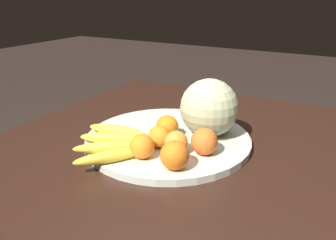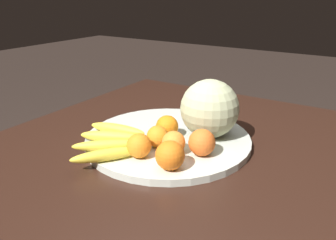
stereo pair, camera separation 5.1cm
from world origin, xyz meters
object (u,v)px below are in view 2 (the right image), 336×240
banana_bunch (112,141)px  orange_back_left (158,137)px  melon (210,109)px  orange_back_right (170,155)px  fruit_bowl (168,139)px  orange_mid_center (139,146)px  kitchen_table (161,180)px  orange_front_right (174,143)px  produce_tag (173,158)px  orange_top_small (202,142)px  orange_front_left (167,126)px

banana_bunch → orange_back_left: bearing=-179.9°
melon → orange_back_left: bearing=-30.6°
banana_bunch → orange_back_right: size_ratio=3.53×
fruit_bowl → melon: 0.15m
orange_mid_center → orange_back_right: bearing=85.2°
kitchen_table → orange_front_right: (0.02, 0.06, 0.15)m
banana_bunch → orange_front_right: bearing=166.9°
banana_bunch → orange_mid_center: (0.01, 0.10, 0.01)m
kitchen_table → produce_tag: 0.15m
produce_tag → orange_back_right: bearing=11.7°
orange_front_right → orange_back_right: 0.08m
orange_top_small → melon: bearing=-162.3°
banana_bunch → orange_front_left: 0.16m
kitchen_table → orange_top_small: bearing=93.4°
fruit_bowl → orange_mid_center: (0.15, 0.01, 0.04)m
orange_back_right → melon: bearing=-178.2°
orange_mid_center → kitchen_table: bearing=176.6°
melon → banana_bunch: size_ratio=0.67×
kitchen_table → produce_tag: (0.05, 0.07, 0.12)m
fruit_bowl → banana_bunch: banana_bunch is taller
melon → orange_top_small: melon is taller
orange_mid_center → orange_back_left: orange_mid_center is taller
orange_back_right → produce_tag: orange_back_right is taller
fruit_bowl → produce_tag: produce_tag is taller
orange_front_left → orange_back_left: 0.07m
orange_top_small → orange_back_right: bearing=-16.7°
kitchen_table → orange_back_left: orange_back_left is taller
kitchen_table → orange_top_small: size_ratio=17.82×
banana_bunch → orange_front_left: size_ratio=3.84×
orange_mid_center → orange_top_small: orange_top_small is taller
orange_back_right → produce_tag: 0.06m
orange_back_left → orange_back_right: orange_back_right is taller
orange_front_right → kitchen_table: bearing=-113.3°
kitchen_table → orange_front_left: bearing=-167.5°
orange_front_left → orange_mid_center: bearing=2.7°
banana_bunch → orange_top_small: size_ratio=3.56×
melon → produce_tag: 0.20m
orange_mid_center → orange_back_right: orange_back_right is taller
kitchen_table → melon: melon is taller
orange_back_right → orange_top_small: bearing=163.3°
fruit_bowl → orange_mid_center: bearing=2.9°
melon → orange_front_left: bearing=-53.1°
kitchen_table → melon: 0.25m
fruit_bowl → orange_front_right: bearing=39.8°
orange_top_small → produce_tag: (0.06, -0.05, -0.03)m
produce_tag → orange_front_right: bearing=-162.4°
melon → orange_top_small: (0.12, 0.04, -0.05)m
orange_front_right → produce_tag: bearing=29.0°
melon → kitchen_table: bearing=-33.9°
banana_bunch → orange_back_left: 0.13m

